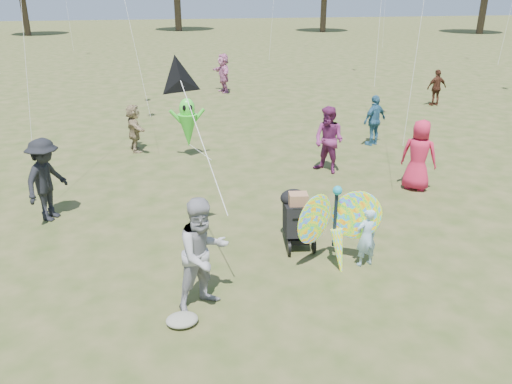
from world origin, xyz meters
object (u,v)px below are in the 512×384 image
crowd_e (329,140)px  butterfly_kite (337,228)px  crowd_j (223,73)px  crowd_b (46,180)px  adult_man (203,254)px  jogging_stroller (296,215)px  child_girl (366,237)px  crowd_d (134,128)px  alien_kite (188,125)px  crowd_a (419,155)px  crowd_c (374,120)px  crowd_h (437,88)px

crowd_e → butterfly_kite: crowd_e is taller
crowd_e → crowd_j: (-1.03, 11.69, 0.01)m
crowd_b → crowd_e: 6.95m
adult_man → crowd_j: size_ratio=1.00×
crowd_j → jogging_stroller: (-0.96, -15.46, -0.29)m
child_girl → crowd_d: (-4.04, 7.78, 0.16)m
jogging_stroller → alien_kite: size_ratio=0.63×
adult_man → crowd_j: 17.34m
child_girl → adult_man: 3.00m
crowd_a → crowd_c: crowd_a is taller
crowd_a → crowd_e: (-1.70, 1.62, 0.02)m
crowd_e → crowd_j: crowd_j is taller
crowd_e → jogging_stroller: crowd_e is taller
adult_man → crowd_c: bearing=23.3°
crowd_d → adult_man: bearing=176.5°
crowd_h → alien_kite: size_ratio=0.86×
crowd_h → butterfly_kite: 14.60m
crowd_c → crowd_a: bearing=56.4°
child_girl → crowd_e: bearing=-111.6°
alien_kite → butterfly_kite: bearing=-73.8°
crowd_h → crowd_j: (-8.29, 4.77, 0.15)m
crowd_a → alien_kite: size_ratio=0.99×
crowd_c → crowd_h: crowd_c is taller
crowd_h → jogging_stroller: (-9.25, -10.69, -0.13)m
crowd_h → child_girl: bearing=51.1°
crowd_a → child_girl: bearing=89.5°
crowd_d → jogging_stroller: size_ratio=1.31×
crowd_e → crowd_h: size_ratio=1.19×
crowd_a → adult_man: bearing=74.0°
crowd_b → crowd_e: size_ratio=1.00×
crowd_j → butterfly_kite: bearing=-12.9°
crowd_b → crowd_j: crowd_j is taller
crowd_h → jogging_stroller: 14.13m
butterfly_kite → crowd_d: bearing=114.4°
butterfly_kite → child_girl: bearing=-5.3°
child_girl → alien_kite: (-2.51, 6.83, 0.41)m
crowd_b → crowd_h: 16.39m
child_girl → jogging_stroller: 1.41m
crowd_h → adult_man: bearing=44.2°
crowd_h → alien_kite: alien_kite is taller
jogging_stroller → butterfly_kite: butterfly_kite is taller
crowd_j → crowd_c: bearing=7.8°
alien_kite → crowd_e: bearing=-30.2°
crowd_h → crowd_a: bearing=53.3°
crowd_j → butterfly_kite: 16.43m
butterfly_kite → jogging_stroller: bearing=114.5°
crowd_c → alien_kite: size_ratio=0.90×
crowd_a → crowd_d: bearing=5.7°
adult_man → butterfly_kite: bearing=-11.3°
child_girl → crowd_a: bearing=-140.3°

